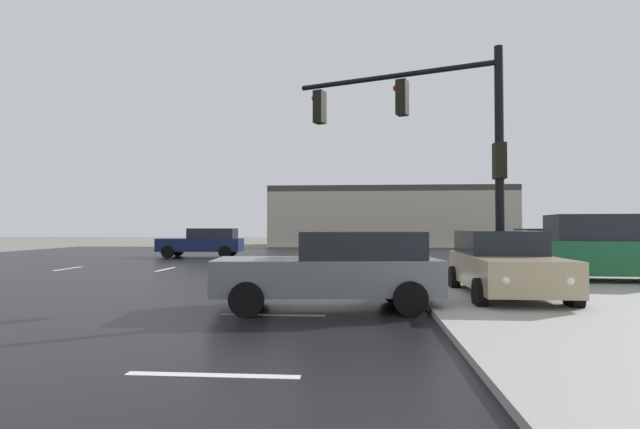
% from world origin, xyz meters
% --- Properties ---
extents(ground_plane, '(120.00, 120.00, 0.00)m').
position_xyz_m(ground_plane, '(0.00, 0.00, 0.00)').
color(ground_plane, slate).
extents(road_asphalt, '(44.00, 44.00, 0.02)m').
position_xyz_m(road_asphalt, '(0.00, 0.00, 0.01)').
color(road_asphalt, black).
rests_on(road_asphalt, ground_plane).
extents(snow_strip_curbside, '(4.00, 1.60, 0.06)m').
position_xyz_m(snow_strip_curbside, '(5.00, -4.00, 0.17)').
color(snow_strip_curbside, white).
rests_on(snow_strip_curbside, sidewalk_corner).
extents(lane_markings, '(36.15, 36.15, 0.01)m').
position_xyz_m(lane_markings, '(1.20, -1.38, 0.02)').
color(lane_markings, silver).
rests_on(lane_markings, road_asphalt).
extents(traffic_signal_mast, '(5.33, 2.30, 6.08)m').
position_xyz_m(traffic_signal_mast, '(3.68, -6.04, 4.22)').
color(traffic_signal_mast, black).
rests_on(traffic_signal_mast, sidewalk_corner).
extents(strip_building_background, '(20.55, 8.00, 5.10)m').
position_xyz_m(strip_building_background, '(4.17, 26.50, 2.55)').
color(strip_building_background, '#BCB29E').
rests_on(strip_building_background, ground_plane).
extents(suv_green, '(4.97, 2.54, 2.03)m').
position_xyz_m(suv_green, '(8.90, -4.24, 1.09)').
color(suv_green, '#195933').
rests_on(suv_green, road_asphalt).
extents(sedan_tan, '(2.06, 4.56, 1.58)m').
position_xyz_m(sedan_tan, '(4.95, -7.51, 0.85)').
color(sedan_tan, tan).
rests_on(sedan_tan, road_asphalt).
extents(sedan_navy, '(4.61, 2.20, 1.58)m').
position_xyz_m(sedan_navy, '(-6.95, 8.03, 0.85)').
color(sedan_navy, '#141E47').
rests_on(sedan_navy, road_asphalt).
extents(sedan_black, '(2.11, 4.58, 1.58)m').
position_xyz_m(sedan_black, '(10.44, 7.27, 0.85)').
color(sedan_black, black).
rests_on(sedan_black, road_asphalt).
extents(sedan_grey, '(4.68, 2.42, 1.58)m').
position_xyz_m(sedan_grey, '(1.15, -9.20, 0.85)').
color(sedan_grey, slate).
rests_on(sedan_grey, road_asphalt).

